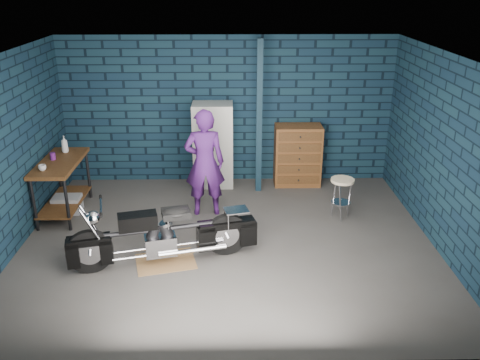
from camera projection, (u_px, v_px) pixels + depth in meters
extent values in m
plane|color=#464441|center=(228.00, 242.00, 7.48)|extent=(6.00, 6.00, 0.00)
cube|color=#102435|center=(228.00, 111.00, 9.29)|extent=(6.00, 0.02, 2.70)
cube|color=#102435|center=(7.00, 157.00, 6.92)|extent=(0.02, 5.00, 2.70)
cube|color=#102435|center=(443.00, 155.00, 7.02)|extent=(0.02, 5.00, 2.70)
cube|color=silver|center=(226.00, 56.00, 6.47)|extent=(6.00, 5.00, 0.02)
cube|color=#102633|center=(259.00, 118.00, 8.79)|extent=(0.10, 0.10, 2.70)
cube|color=brown|center=(63.00, 187.00, 8.24)|extent=(0.60, 1.40, 0.91)
cube|color=brown|center=(166.00, 261.00, 6.98)|extent=(0.91, 0.76, 0.01)
imported|color=#4B1C69|center=(205.00, 163.00, 8.08)|extent=(0.67, 0.47, 1.76)
cube|color=#92969A|center=(67.00, 204.00, 8.39)|extent=(0.44, 0.32, 0.28)
cube|color=beige|center=(213.00, 145.00, 9.25)|extent=(0.72, 0.52, 1.55)
cube|color=brown|center=(298.00, 156.00, 9.36)|extent=(0.85, 0.47, 1.13)
imported|color=beige|center=(42.00, 168.00, 7.66)|extent=(0.12, 0.12, 0.09)
cylinder|color=#5D1B6F|center=(53.00, 156.00, 8.11)|extent=(0.10, 0.10, 0.12)
imported|color=#92969A|center=(64.00, 144.00, 8.42)|extent=(0.14, 0.14, 0.28)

